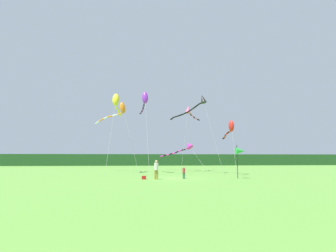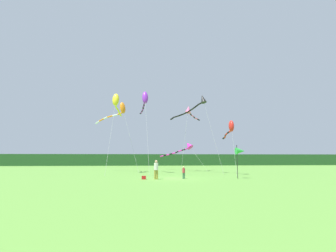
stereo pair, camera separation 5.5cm
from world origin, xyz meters
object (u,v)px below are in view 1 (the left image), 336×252
(person_child, at_px, (184,172))
(cooler_box, at_px, (144,178))
(kite_red, at_px, (231,127))
(kite_orange, at_px, (120,110))
(banner_flag_pole, at_px, (240,151))
(kite_magenta, at_px, (186,147))
(person_adult, at_px, (156,169))
(kite_black, at_px, (198,103))
(kite_purple, at_px, (145,99))
(kite_rainbow, at_px, (189,111))
(kite_yellow, at_px, (116,101))

(person_child, relative_size, cooler_box, 2.91)
(kite_red, xyz_separation_m, kite_orange, (-13.97, 7.14, 3.23))
(cooler_box, bearing_deg, person_child, 3.24)
(banner_flag_pole, bearing_deg, cooler_box, -179.66)
(kite_magenta, bearing_deg, person_adult, -108.51)
(person_adult, bearing_deg, kite_black, 56.11)
(person_adult, relative_size, kite_purple, 0.16)
(kite_rainbow, distance_m, kite_yellow, 11.40)
(kite_orange, height_order, kite_magenta, kite_orange)
(kite_black, bearing_deg, kite_yellow, 176.58)
(person_adult, distance_m, person_child, 2.72)
(person_child, bearing_deg, banner_flag_pole, -1.62)
(person_adult, height_order, banner_flag_pole, banner_flag_pole)
(kite_rainbow, bearing_deg, person_adult, -112.56)
(person_adult, height_order, kite_orange, kite_orange)
(person_adult, bearing_deg, person_child, 6.36)
(person_adult, relative_size, kite_red, 0.27)
(person_adult, bearing_deg, cooler_box, 175.88)
(person_adult, xyz_separation_m, kite_purple, (-1.09, 9.31, 8.78))
(kite_magenta, bearing_deg, kite_rainbow, -89.41)
(person_adult, distance_m, kite_black, 13.75)
(kite_red, bearing_deg, kite_orange, 152.92)
(cooler_box, xyz_separation_m, kite_rainbow, (6.86, 13.69, 9.01))
(person_adult, bearing_deg, kite_orange, 110.16)
(banner_flag_pole, height_order, kite_yellow, kite_yellow)
(person_child, bearing_deg, kite_purple, 112.69)
(kite_black, relative_size, kite_yellow, 0.98)
(kite_black, bearing_deg, kite_red, -46.87)
(cooler_box, height_order, kite_yellow, kite_yellow)
(banner_flag_pole, xyz_separation_m, kite_purple, (-9.41, 9.17, 7.13))
(banner_flag_pole, distance_m, kite_orange, 19.13)
(person_adult, distance_m, kite_rainbow, 17.00)
(person_adult, height_order, cooler_box, person_adult)
(kite_red, bearing_deg, kite_purple, 160.20)
(person_adult, xyz_separation_m, kite_yellow, (-4.91, 9.68, 8.56))
(kite_yellow, bearing_deg, kite_purple, -5.58)
(kite_red, bearing_deg, kite_rainbow, 113.63)
(kite_black, height_order, kite_purple, kite_purple)
(person_child, relative_size, kite_black, 0.11)
(person_child, xyz_separation_m, kite_rainbow, (3.04, 13.47, 8.52))
(kite_purple, relative_size, kite_orange, 1.08)
(person_adult, xyz_separation_m, kite_black, (6.07, 9.03, 8.40))
(banner_flag_pole, height_order, kite_magenta, kite_magenta)
(cooler_box, distance_m, kite_orange, 15.76)
(banner_flag_pole, relative_size, kite_yellow, 0.31)
(cooler_box, bearing_deg, kite_rainbow, 63.36)
(kite_rainbow, relative_size, kite_black, 0.95)
(person_adult, relative_size, kite_magenta, 0.24)
(banner_flag_pole, bearing_deg, person_child, 178.38)
(kite_rainbow, distance_m, kite_black, 4.76)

